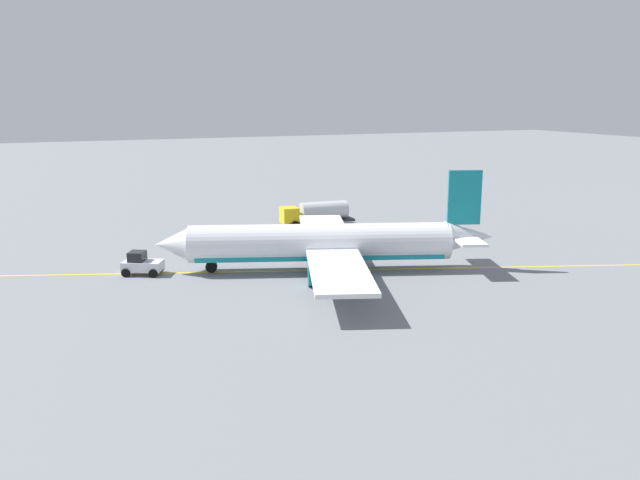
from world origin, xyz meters
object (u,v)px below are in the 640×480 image
at_px(safety_cone_wingtip, 207,252).
at_px(pushback_tug, 142,264).
at_px(refueling_worker, 306,226).
at_px(safety_cone_nose, 210,261).
at_px(airplane, 325,244).
at_px(fuel_tanker, 316,213).

bearing_deg(safety_cone_wingtip, pushback_tug, 35.65).
relative_size(refueling_worker, safety_cone_nose, 2.28).
xyz_separation_m(refueling_worker, safety_cone_nose, (14.63, 10.80, -0.45)).
relative_size(airplane, fuel_tanker, 3.28).
bearing_deg(airplane, pushback_tug, -18.48).
distance_m(airplane, safety_cone_nose, 11.82).
distance_m(refueling_worker, safety_cone_wingtip, 15.32).
bearing_deg(pushback_tug, refueling_worker, -151.25).
bearing_deg(pushback_tug, airplane, 161.52).
bearing_deg(safety_cone_nose, pushback_tug, 7.71).
xyz_separation_m(airplane, fuel_tanker, (-7.58, -20.25, -0.88)).
distance_m(airplane, pushback_tug, 17.37).
distance_m(safety_cone_nose, safety_cone_wingtip, 4.47).
bearing_deg(refueling_worker, safety_cone_wingtip, 24.64).
bearing_deg(refueling_worker, airplane, 73.98).
distance_m(pushback_tug, refueling_worker, 24.34).
relative_size(fuel_tanker, refueling_worker, 5.64).
relative_size(fuel_tanker, pushback_tug, 2.34).
height_order(refueling_worker, safety_cone_nose, refueling_worker).
bearing_deg(fuel_tanker, pushback_tug, 31.62).
height_order(pushback_tug, safety_cone_nose, pushback_tug).
xyz_separation_m(fuel_tanker, refueling_worker, (2.65, 3.06, -0.89)).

